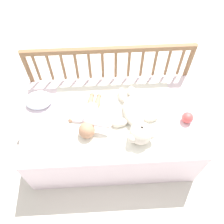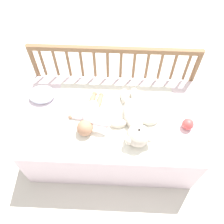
{
  "view_description": "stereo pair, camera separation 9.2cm",
  "coord_description": "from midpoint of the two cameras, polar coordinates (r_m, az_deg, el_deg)",
  "views": [
    {
      "loc": [
        -0.05,
        -0.92,
        1.91
      ],
      "look_at": [
        0.0,
        0.0,
        0.5
      ],
      "focal_mm": 40.0,
      "sensor_mm": 36.0,
      "label": 1
    },
    {
      "loc": [
        0.04,
        -0.92,
        1.91
      ],
      "look_at": [
        0.0,
        0.0,
        0.5
      ],
      "focal_mm": 40.0,
      "sensor_mm": 36.0,
      "label": 2
    }
  ],
  "objects": [
    {
      "name": "blanket",
      "position": [
        1.73,
        2.15,
        -1.08
      ],
      "size": [
        0.83,
        0.58,
        0.01
      ],
      "color": "white",
      "rests_on": "crib_mattress"
    },
    {
      "name": "ground_plane",
      "position": [
        2.12,
        1.25,
        -7.47
      ],
      "size": [
        12.0,
        12.0,
        0.0
      ],
      "primitive_type": "plane",
      "color": "silver"
    },
    {
      "name": "baby",
      "position": [
        1.68,
        -3.61,
        -0.91
      ],
      "size": [
        0.3,
        0.38,
        0.11
      ],
      "color": "white",
      "rests_on": "crib_mattress"
    },
    {
      "name": "crib_rail",
      "position": [
        1.89,
        1.92,
        9.87
      ],
      "size": [
        1.23,
        0.04,
        0.73
      ],
      "color": "brown",
      "rests_on": "ground_plane"
    },
    {
      "name": "teddy_bear",
      "position": [
        1.66,
        6.9,
        -2.17
      ],
      "size": [
        0.33,
        0.49,
        0.15
      ],
      "color": "silver",
      "rests_on": "crib_mattress"
    },
    {
      "name": "small_pillow",
      "position": [
        1.86,
        -14.4,
        3.86
      ],
      "size": [
        0.19,
        0.16,
        0.06
      ],
      "color": "silver",
      "rests_on": "crib_mattress"
    },
    {
      "name": "toy_ball",
      "position": [
        1.75,
        18.4,
        -2.71
      ],
      "size": [
        0.08,
        0.08,
        0.08
      ],
      "color": "#DB4C4C",
      "rests_on": "crib_mattress"
    },
    {
      "name": "crib_mattress",
      "position": [
        1.92,
        1.37,
        -4.63
      ],
      "size": [
        1.23,
        0.69,
        0.44
      ],
      "color": "silver",
      "rests_on": "ground_plane"
    }
  ]
}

